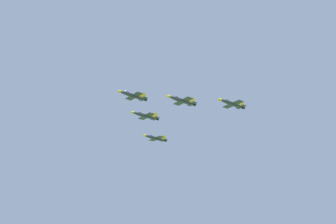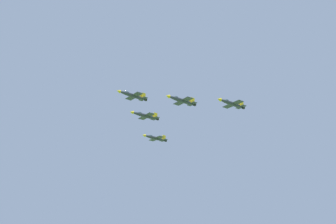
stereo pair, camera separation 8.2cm
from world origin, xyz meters
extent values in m
ellipsoid|color=#2D3338|center=(27.51, 19.24, 156.70)|extent=(4.65, 14.74, 1.88)
cone|color=gold|center=(29.07, 27.25, 156.70)|extent=(1.93, 2.15, 1.60)
ellipsoid|color=#334751|center=(28.12, 22.40, 157.40)|extent=(1.87, 2.73, 1.10)
cube|color=#2D3338|center=(27.37, 18.52, 156.59)|extent=(10.91, 5.28, 0.19)
cube|color=gold|center=(22.75, 19.42, 156.64)|extent=(1.29, 3.10, 0.23)
cube|color=gold|center=(31.99, 17.62, 156.64)|extent=(1.29, 3.10, 0.23)
cube|color=#2D3338|center=(26.33, 13.20, 156.70)|extent=(5.37, 3.22, 0.19)
cube|color=gold|center=(25.46, 13.67, 158.06)|extent=(0.65, 2.10, 2.72)
cube|color=gold|center=(27.31, 13.31, 158.06)|extent=(0.65, 2.10, 2.72)
cylinder|color=black|center=(26.03, 11.64, 156.70)|extent=(1.49, 1.28, 1.32)
ellipsoid|color=#2D3338|center=(8.75, 4.84, 153.62)|extent=(5.20, 15.41, 1.97)
cone|color=gold|center=(10.57, 13.20, 153.62)|extent=(2.06, 2.29, 1.68)
ellipsoid|color=#334751|center=(9.47, 8.14, 154.36)|extent=(2.01, 2.89, 1.15)
cube|color=#2D3338|center=(8.58, 4.09, 153.51)|extent=(11.46, 5.76, 0.20)
cube|color=gold|center=(3.76, 5.14, 153.57)|extent=(1.42, 3.25, 0.24)
cube|color=gold|center=(13.40, 3.04, 153.57)|extent=(1.42, 3.25, 0.24)
cube|color=#2D3338|center=(7.37, -1.45, 153.62)|extent=(5.65, 3.48, 0.20)
cube|color=gold|center=(6.47, -0.94, 155.05)|extent=(0.72, 2.20, 2.85)
cube|color=gold|center=(8.40, -1.36, 155.05)|extent=(0.72, 2.20, 2.85)
cylinder|color=black|center=(7.02, -3.08, 153.62)|extent=(1.58, 1.37, 1.38)
ellipsoid|color=#2D3338|center=(38.69, -1.59, 155.39)|extent=(5.45, 15.48, 1.98)
cone|color=gold|center=(40.65, 6.78, 155.39)|extent=(2.09, 2.32, 1.69)
ellipsoid|color=#334751|center=(39.47, 1.71, 156.14)|extent=(2.05, 2.92, 1.16)
cube|color=#2D3338|center=(38.52, -2.35, 155.28)|extent=(11.54, 5.95, 0.20)
cube|color=gold|center=(33.69, -1.21, 155.34)|extent=(1.47, 3.27, 0.24)
cube|color=gold|center=(43.35, -3.48, 155.34)|extent=(1.47, 3.27, 0.24)
cube|color=#2D3338|center=(37.22, -7.91, 155.39)|extent=(5.70, 3.57, 0.20)
cube|color=gold|center=(36.32, -7.38, 156.83)|extent=(0.76, 2.21, 2.87)
cube|color=gold|center=(38.25, -7.83, 156.83)|extent=(0.76, 2.21, 2.87)
cylinder|color=black|center=(36.83, -9.54, 155.39)|extent=(1.60, 1.39, 1.39)
ellipsoid|color=#2D3338|center=(-10.01, -9.55, 151.58)|extent=(5.09, 15.20, 1.95)
cone|color=gold|center=(-8.24, -1.31, 151.58)|extent=(2.03, 2.25, 1.65)
ellipsoid|color=#334751|center=(-9.31, -6.30, 152.31)|extent=(1.97, 2.84, 1.13)
cube|color=#2D3338|center=(-10.17, -10.29, 151.47)|extent=(11.29, 5.66, 0.19)
cube|color=gold|center=(-14.93, -9.27, 151.52)|extent=(1.40, 3.20, 0.23)
cube|color=gold|center=(-5.42, -11.32, 151.52)|extent=(1.40, 3.20, 0.23)
cube|color=#2D3338|center=(-11.35, -15.76, 151.58)|extent=(5.57, 3.42, 0.19)
cube|color=gold|center=(-12.24, -15.26, 152.98)|extent=(0.71, 2.17, 2.81)
cube|color=gold|center=(-10.34, -15.67, 152.98)|extent=(0.71, 2.17, 2.81)
cylinder|color=black|center=(-11.70, -17.37, 151.58)|extent=(1.56, 1.34, 1.36)
ellipsoid|color=#2D3338|center=(49.88, -22.43, 150.49)|extent=(4.69, 14.88, 1.90)
cone|color=gold|center=(51.45, -14.34, 150.49)|extent=(1.95, 2.17, 1.62)
ellipsoid|color=#334751|center=(50.50, -19.24, 151.21)|extent=(1.88, 2.76, 1.11)
cube|color=#2D3338|center=(49.74, -23.15, 150.39)|extent=(11.01, 5.34, 0.19)
cube|color=gold|center=(45.07, -22.25, 150.44)|extent=(1.31, 3.13, 0.23)
cube|color=gold|center=(54.40, -24.06, 150.44)|extent=(1.31, 3.13, 0.23)
cube|color=#2D3338|center=(48.69, -28.53, 150.49)|extent=(5.42, 3.25, 0.19)
cube|color=gold|center=(47.82, -28.05, 151.87)|extent=(0.65, 2.12, 2.75)
cube|color=gold|center=(49.68, -28.42, 151.87)|extent=(0.65, 2.12, 2.75)
cylinder|color=black|center=(48.39, -30.10, 150.49)|extent=(1.51, 1.29, 1.33)
camera|label=1|loc=(-97.57, 142.24, 77.03)|focal=42.52mm
camera|label=2|loc=(-97.63, 142.19, 77.03)|focal=42.52mm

